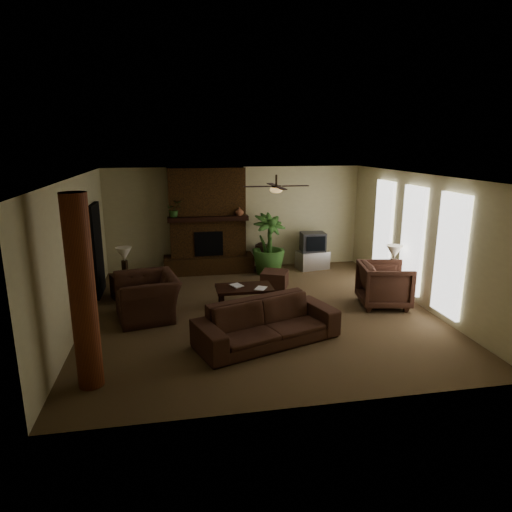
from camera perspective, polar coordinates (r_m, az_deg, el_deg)
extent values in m
plane|color=brown|center=(9.36, 0.44, -7.14)|extent=(7.00, 7.00, 0.00)
plane|color=silver|center=(8.73, 0.48, 10.22)|extent=(7.00, 7.00, 0.00)
plane|color=beige|center=(12.33, -2.60, 4.86)|extent=(7.00, 0.00, 7.00)
plane|color=beige|center=(5.69, 7.14, -6.65)|extent=(7.00, 0.00, 7.00)
plane|color=beige|center=(8.98, -22.03, 0.24)|extent=(0.00, 7.00, 7.00)
plane|color=beige|center=(10.18, 20.21, 1.97)|extent=(0.00, 7.00, 7.00)
cube|color=#4E2F14|center=(12.01, -6.24, 4.53)|extent=(2.00, 0.50, 2.80)
cube|color=#4E2F14|center=(12.16, -6.05, -1.01)|extent=(2.40, 0.70, 0.45)
cube|color=black|center=(11.86, -6.07, 1.56)|extent=(0.75, 0.04, 0.65)
cube|color=black|center=(11.71, -6.15, 4.79)|extent=(2.10, 0.28, 0.12)
cube|color=white|center=(11.55, 16.01, 3.42)|extent=(0.08, 0.85, 2.35)
cube|color=white|center=(10.34, 19.39, 1.93)|extent=(0.08, 0.85, 2.35)
cube|color=white|center=(9.18, 23.64, 0.04)|extent=(0.08, 0.85, 2.35)
cylinder|color=brown|center=(6.61, -21.34, -4.53)|extent=(0.36, 0.36, 2.80)
cube|color=black|center=(10.77, -19.72, 0.74)|extent=(0.10, 1.00, 2.10)
cylinder|color=black|center=(9.12, 2.62, 9.63)|extent=(0.04, 0.04, 0.24)
cylinder|color=black|center=(9.13, 2.62, 8.88)|extent=(0.20, 0.20, 0.06)
ellipsoid|color=#F2BF72|center=(9.13, 2.61, 8.50)|extent=(0.26, 0.26, 0.14)
cube|color=black|center=(9.22, 5.07, 8.95)|extent=(0.55, 0.12, 0.01)
cube|color=black|center=(9.04, 0.12, 8.90)|extent=(0.55, 0.12, 0.01)
cube|color=black|center=(9.51, 2.07, 9.16)|extent=(0.12, 0.55, 0.01)
cube|color=black|center=(8.74, 3.21, 8.69)|extent=(0.12, 0.55, 0.01)
imported|color=#42271C|center=(7.82, 1.43, -7.68)|extent=(2.63, 1.52, 0.99)
imported|color=#42271C|center=(9.15, -13.78, -4.23)|extent=(1.12, 1.47, 1.15)
imported|color=#42271C|center=(9.91, 16.15, -3.31)|extent=(1.11, 1.16, 1.03)
cube|color=black|center=(9.56, -1.52, -4.13)|extent=(1.20, 0.70, 0.06)
cube|color=black|center=(9.33, -4.32, -6.03)|extent=(0.07, 0.07, 0.37)
cube|color=black|center=(9.48, 1.73, -5.66)|extent=(0.07, 0.07, 0.37)
cube|color=black|center=(9.80, -4.64, -5.02)|extent=(0.07, 0.07, 0.37)
cube|color=black|center=(9.94, 1.12, -4.70)|extent=(0.07, 0.07, 0.37)
cube|color=#42271C|center=(10.84, 2.39, -3.00)|extent=(0.79, 0.79, 0.40)
cube|color=#BABABC|center=(12.51, 7.25, -0.49)|extent=(0.93, 0.66, 0.50)
cube|color=#38383B|center=(12.43, 7.30, 1.82)|extent=(0.67, 0.53, 0.52)
cube|color=black|center=(12.18, 7.67, 1.56)|extent=(0.52, 0.05, 0.40)
cylinder|color=black|center=(12.32, 0.69, -0.13)|extent=(0.34, 0.34, 0.70)
sphere|color=black|center=(12.26, 0.69, 1.00)|extent=(0.34, 0.34, 0.34)
imported|color=#345F26|center=(11.92, 1.59, -0.13)|extent=(1.46, 1.83, 0.90)
cube|color=black|center=(10.46, -16.52, -3.82)|extent=(0.66, 0.66, 0.55)
cylinder|color=black|center=(10.27, -16.45, -1.51)|extent=(0.16, 0.16, 0.35)
cone|color=#EFE6CA|center=(10.19, -16.58, 0.24)|extent=(0.41, 0.41, 0.30)
cube|color=black|center=(10.62, 17.00, -3.57)|extent=(0.59, 0.59, 0.55)
cylinder|color=black|center=(10.50, 17.17, -1.23)|extent=(0.16, 0.16, 0.35)
cone|color=#EFE6CA|center=(10.42, 17.30, 0.50)|extent=(0.40, 0.40, 0.30)
imported|color=#345F26|center=(11.71, -10.46, 5.74)|extent=(0.49, 0.52, 0.33)
imported|color=#93573B|center=(11.74, -2.13, 5.72)|extent=(0.28, 0.28, 0.22)
imported|color=#999999|center=(9.49, -3.06, -3.17)|extent=(0.21, 0.11, 0.29)
imported|color=#999999|center=(9.39, 0.00, -3.34)|extent=(0.20, 0.13, 0.29)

